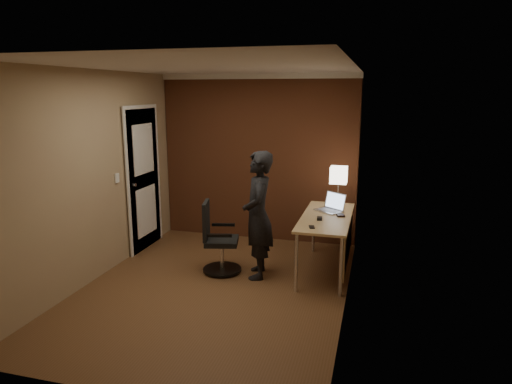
% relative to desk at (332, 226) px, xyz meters
% --- Properties ---
extents(room, '(4.00, 4.00, 4.00)m').
position_rel_desk_xyz_m(room, '(-1.53, 0.70, 0.77)').
color(room, brown).
rests_on(room, ground).
extents(desk, '(0.60, 1.50, 0.73)m').
position_rel_desk_xyz_m(desk, '(0.00, 0.00, 0.00)').
color(desk, tan).
rests_on(desk, ground).
extents(desk_lamp, '(0.22, 0.22, 0.54)m').
position_rel_desk_xyz_m(desk_lamp, '(0.01, 0.56, 0.55)').
color(desk_lamp, silver).
rests_on(desk_lamp, desk).
extents(laptop, '(0.42, 0.41, 0.23)m').
position_rel_desk_xyz_m(laptop, '(-0.04, 0.28, 0.19)').
color(laptop, silver).
rests_on(laptop, desk).
extents(mouse, '(0.07, 0.11, 0.03)m').
position_rel_desk_xyz_m(mouse, '(-0.14, -0.19, 0.14)').
color(mouse, black).
rests_on(mouse, desk).
extents(phone, '(0.09, 0.13, 0.01)m').
position_rel_desk_xyz_m(phone, '(-0.18, -0.53, 0.13)').
color(phone, black).
rests_on(phone, desk).
extents(wallet, '(0.12, 0.13, 0.02)m').
position_rel_desk_xyz_m(wallet, '(0.09, 0.04, 0.14)').
color(wallet, black).
rests_on(wallet, desk).
extents(office_chair, '(0.49, 0.55, 0.89)m').
position_rel_desk_xyz_m(office_chair, '(-1.39, -0.37, -0.21)').
color(office_chair, black).
rests_on(office_chair, ground).
extents(person, '(0.49, 0.64, 1.56)m').
position_rel_desk_xyz_m(person, '(-0.86, -0.36, 0.18)').
color(person, black).
rests_on(person, ground).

